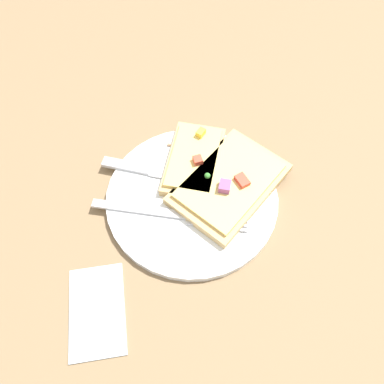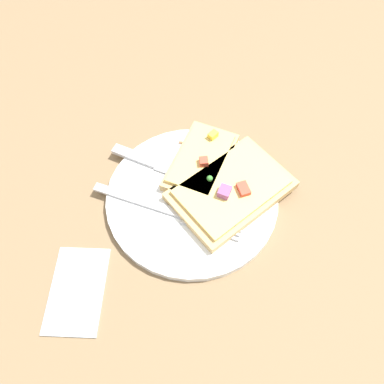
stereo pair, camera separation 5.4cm
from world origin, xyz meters
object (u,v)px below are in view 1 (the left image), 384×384
at_px(plate, 192,198).
at_px(fork, 178,215).
at_px(napkin, 97,310).
at_px(knife, 155,172).
at_px(pizza_slice_main, 230,183).
at_px(pizza_slice_corner, 194,160).

relative_size(plate, fork, 1.15).
bearing_deg(napkin, plate, -45.24).
bearing_deg(knife, pizza_slice_main, 0.23).
bearing_deg(pizza_slice_corner, napkin, 162.24).
bearing_deg(napkin, knife, -26.25).
height_order(fork, pizza_slice_main, pizza_slice_main).
xyz_separation_m(fork, napkin, (-0.11, 0.12, -0.01)).
xyz_separation_m(plate, pizza_slice_corner, (0.06, -0.01, 0.02)).
bearing_deg(pizza_slice_corner, fork, 177.29).
xyz_separation_m(fork, pizza_slice_main, (0.04, -0.08, 0.01)).
xyz_separation_m(plate, napkin, (-0.14, 0.15, -0.00)).
bearing_deg(knife, pizza_slice_corner, 28.73).
xyz_separation_m(plate, knife, (0.05, 0.05, 0.01)).
bearing_deg(pizza_slice_main, pizza_slice_corner, 90.88).
xyz_separation_m(knife, pizza_slice_main, (-0.04, -0.11, 0.01)).
distance_m(plate, napkin, 0.20).
distance_m(plate, pizza_slice_corner, 0.06).
height_order(plate, pizza_slice_main, pizza_slice_main).
distance_m(fork, napkin, 0.17).
bearing_deg(knife, fork, -50.40).
distance_m(pizza_slice_main, pizza_slice_corner, 0.07).
height_order(plate, knife, knife).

